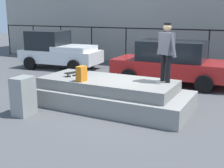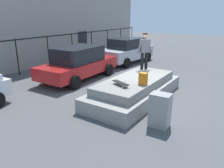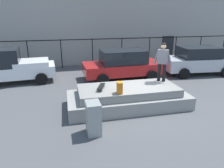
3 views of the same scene
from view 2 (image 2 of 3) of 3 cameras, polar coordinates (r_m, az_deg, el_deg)
name	(u,v)px [view 2 (image 2 of 3)]	position (r m, az deg, el deg)	size (l,w,h in m)	color
ground_plane	(139,93)	(9.68, 6.99, -2.41)	(60.00, 60.00, 0.00)	#4C4C4F
concrete_ledge	(135,89)	(9.00, 6.03, -1.35)	(4.92, 2.07, 0.84)	gray
skateboarder	(145,49)	(10.28, 8.51, 9.06)	(0.72, 0.52, 1.65)	black
skateboard	(121,83)	(7.91, 2.24, 0.27)	(0.47, 0.81, 0.12)	black
backpack	(143,79)	(8.10, 8.12, 1.38)	(0.28, 0.20, 0.44)	orange
car_red_sedan_mid	(78,63)	(11.70, -8.73, 5.49)	(4.66, 2.27, 1.70)	#B21E1E
car_silver_sedan_far	(127,50)	(15.61, 3.83, 8.78)	(4.52, 2.37, 1.72)	#B7B7BC
utility_box	(160,110)	(6.85, 12.37, -6.71)	(0.44, 0.60, 1.07)	gray
fence_row	(33,48)	(13.89, -19.85, 8.79)	(24.06, 0.06, 2.01)	black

